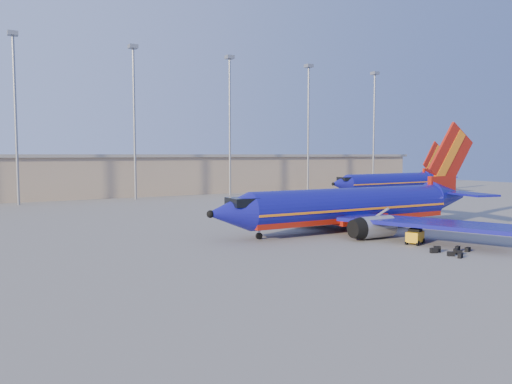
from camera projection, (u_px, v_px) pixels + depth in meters
ground at (299, 229)px, 56.81m from camera, size 220.00×220.00×0.00m
terminal_building at (186, 173)px, 111.44m from camera, size 122.00×16.00×8.50m
light_mast_row at (184, 108)px, 97.60m from camera, size 101.60×1.60×28.65m
aircraft_main at (356, 206)px, 55.66m from camera, size 37.04×35.64×12.54m
aircraft_second at (391, 181)px, 107.77m from camera, size 34.03×13.25×11.52m
baggage_tug at (415, 236)px, 47.14m from camera, size 2.38×1.96×1.47m
luggage_pile at (452, 251)px, 42.68m from camera, size 3.72×3.11×0.54m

